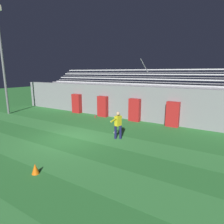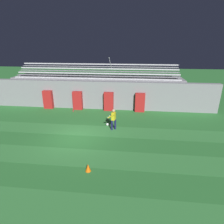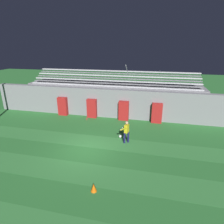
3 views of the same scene
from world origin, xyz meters
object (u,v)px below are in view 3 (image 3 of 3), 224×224
traffic_cone (94,188)px  padding_pillar_gate_right (124,111)px  water_bottle (87,119)px  padding_pillar_gate_left (92,108)px  padding_pillar_far_right (157,113)px  goalkeeper (126,131)px  soccer_ball (120,136)px  padding_pillar_far_left (63,106)px

traffic_cone → padding_pillar_gate_right: bearing=90.7°
padding_pillar_gate_right → water_bottle: padding_pillar_gate_right is taller
padding_pillar_gate_left → padding_pillar_far_right: (6.18, 0.00, 0.00)m
padding_pillar_gate_right → traffic_cone: size_ratio=4.39×
padding_pillar_gate_right → padding_pillar_far_right: same height
padding_pillar_far_right → water_bottle: 6.56m
padding_pillar_gate_left → goalkeeper: size_ratio=1.10×
padding_pillar_gate_left → traffic_cone: (3.25, -9.50, -0.71)m
padding_pillar_gate_right → soccer_ball: bearing=-84.5°
padding_pillar_far_left → goalkeeper: padding_pillar_far_left is taller
goalkeeper → soccer_ball: bearing=129.9°
padding_pillar_far_left → padding_pillar_far_right: (9.26, 0.00, 0.00)m
goalkeeper → soccer_ball: 1.21m
traffic_cone → water_bottle: bearing=112.0°
goalkeeper → water_bottle: (-4.33, 3.57, -0.83)m
padding_pillar_gate_right → padding_pillar_far_left: size_ratio=1.00×
padding_pillar_far_right → goalkeeper: (-2.13, -4.35, 0.03)m
padding_pillar_far_left → goalkeeper: bearing=-31.4°
padding_pillar_gate_right → padding_pillar_far_left: (-6.22, 0.00, 0.00)m
padding_pillar_gate_right → goalkeeper: padding_pillar_gate_right is taller
water_bottle → soccer_ball: bearing=-37.7°
traffic_cone → padding_pillar_far_left: bearing=123.7°
soccer_ball → traffic_cone: 5.82m
padding_pillar_far_left → traffic_cone: (6.34, -9.50, -0.71)m
padding_pillar_gate_left → padding_pillar_far_left: same height
padding_pillar_far_right → goalkeeper: bearing=-116.1°
goalkeeper → soccer_ball: size_ratio=7.59×
padding_pillar_gate_right → traffic_cone: 9.53m
padding_pillar_far_left → goalkeeper: 8.35m
padding_pillar_gate_right → goalkeeper: size_ratio=1.10×
soccer_ball → goalkeeper: bearing=-50.1°
padding_pillar_far_left → water_bottle: size_ratio=7.69×
padding_pillar_gate_left → padding_pillar_gate_right: same height
soccer_ball → water_bottle: (-3.77, 2.91, 0.01)m
padding_pillar_gate_right → goalkeeper: bearing=-78.2°
padding_pillar_gate_right → goalkeeper: (0.91, -4.35, 0.03)m
padding_pillar_far_right → goalkeeper: size_ratio=1.10×
padding_pillar_gate_right → traffic_cone: padding_pillar_gate_right is taller
padding_pillar_gate_left → padding_pillar_far_left: (-3.09, 0.00, 0.00)m
goalkeeper → traffic_cone: 5.27m
padding_pillar_far_left → padding_pillar_far_right: 9.26m
padding_pillar_far_left → soccer_ball: bearing=-29.3°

